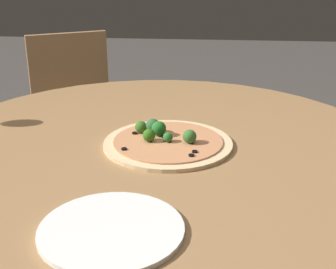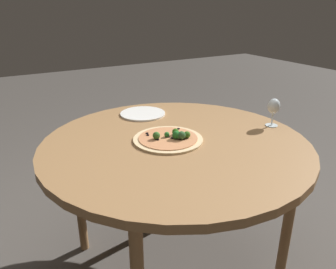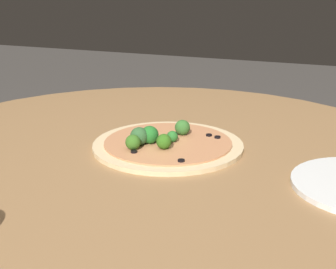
# 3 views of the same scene
# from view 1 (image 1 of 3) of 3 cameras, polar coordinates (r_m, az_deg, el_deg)

# --- Properties ---
(dining_table) EXTENTS (1.28, 1.28, 0.77)m
(dining_table) POSITION_cam_1_polar(r_m,az_deg,el_deg) (1.27, -1.14, -3.35)
(dining_table) COLOR olive
(dining_table) RESTS_ON ground_plane
(chair) EXTENTS (0.54, 0.54, 0.89)m
(chair) POSITION_cam_1_polar(r_m,az_deg,el_deg) (2.29, -10.95, 1.76)
(chair) COLOR #997047
(chair) RESTS_ON ground_plane
(pizza) EXTENTS (0.34, 0.34, 0.05)m
(pizza) POSITION_cam_1_polar(r_m,az_deg,el_deg) (1.22, -0.16, -0.80)
(pizza) COLOR #DBBC89
(pizza) RESTS_ON dining_table
(plate_near) EXTENTS (0.26, 0.26, 0.01)m
(plate_near) POSITION_cam_1_polar(r_m,az_deg,el_deg) (0.86, -6.91, -11.43)
(plate_near) COLOR white
(plate_near) RESTS_ON dining_table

